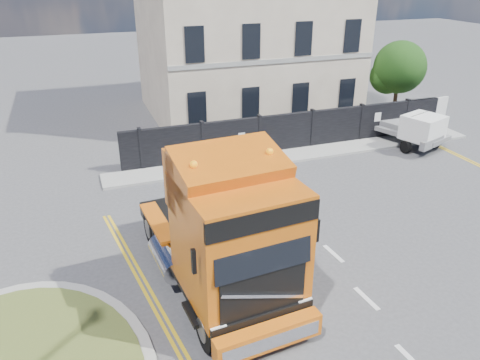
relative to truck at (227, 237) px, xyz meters
name	(u,v)px	position (x,y,z in m)	size (l,w,h in m)	color
ground	(248,264)	(1.14, 1.30, -2.05)	(120.00, 120.00, 0.00)	#424244
hoarding_fence	(304,130)	(7.69, 10.30, -1.05)	(18.80, 0.25, 2.00)	black
georgian_building	(245,21)	(7.14, 17.80, 3.72)	(12.30, 10.30, 12.80)	beige
tree	(397,70)	(15.52, 13.40, 1.00)	(3.20, 3.20, 4.80)	#382619
pavement_far	(301,154)	(7.14, 9.40, -1.99)	(20.00, 1.60, 0.12)	gray
truck	(227,237)	(0.00, 0.00, 0.00)	(3.42, 7.84, 4.58)	black
flatbed_pickup	(415,129)	(13.30, 8.43, -1.03)	(3.23, 4.99, 1.90)	slate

